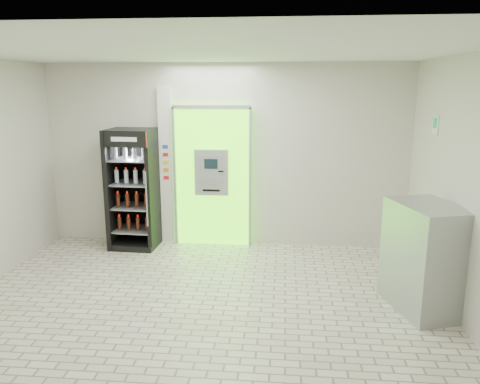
# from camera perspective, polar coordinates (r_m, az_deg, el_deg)

# --- Properties ---
(ground) EXTENTS (6.00, 6.00, 0.00)m
(ground) POSITION_cam_1_polar(r_m,az_deg,el_deg) (5.84, -4.89, -14.04)
(ground) COLOR beige
(ground) RESTS_ON ground
(room_shell) EXTENTS (6.00, 6.00, 6.00)m
(room_shell) POSITION_cam_1_polar(r_m,az_deg,el_deg) (5.27, -5.28, 4.10)
(room_shell) COLOR beige
(room_shell) RESTS_ON ground
(atm_assembly) EXTENTS (1.30, 0.24, 2.33)m
(atm_assembly) POSITION_cam_1_polar(r_m,az_deg,el_deg) (7.76, -3.36, 1.97)
(atm_assembly) COLOR #58FF10
(atm_assembly) RESTS_ON ground
(pillar) EXTENTS (0.22, 0.11, 2.60)m
(pillar) POSITION_cam_1_polar(r_m,az_deg,el_deg) (7.93, -8.92, 3.02)
(pillar) COLOR silver
(pillar) RESTS_ON ground
(beverage_cooler) EXTENTS (0.77, 0.72, 1.96)m
(beverage_cooler) POSITION_cam_1_polar(r_m,az_deg,el_deg) (7.88, -12.81, 0.11)
(beverage_cooler) COLOR black
(beverage_cooler) RESTS_ON ground
(steel_cabinet) EXTENTS (0.92, 1.12, 1.30)m
(steel_cabinet) POSITION_cam_1_polar(r_m,az_deg,el_deg) (6.00, 21.66, -7.45)
(steel_cabinet) COLOR #9DA0A4
(steel_cabinet) RESTS_ON ground
(exit_sign) EXTENTS (0.02, 0.22, 0.26)m
(exit_sign) POSITION_cam_1_polar(r_m,az_deg,el_deg) (6.84, 22.75, 7.55)
(exit_sign) COLOR white
(exit_sign) RESTS_ON room_shell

